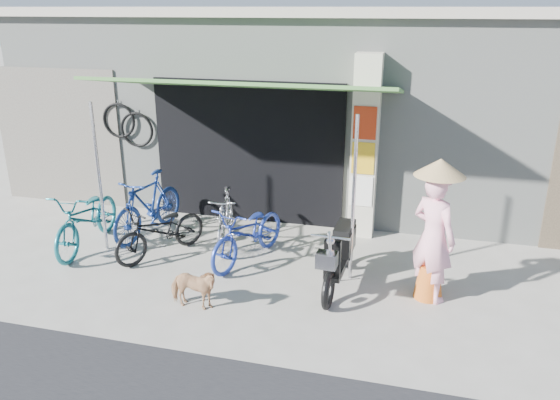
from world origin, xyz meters
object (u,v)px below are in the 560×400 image
(bike_silver, at_px, (226,219))
(nun, at_px, (434,232))
(bike_black, at_px, (161,230))
(street_dog, at_px, (193,288))
(moped, at_px, (340,255))
(bike_teal, at_px, (88,218))
(bike_blue, at_px, (148,205))
(bike_navy, at_px, (249,233))

(bike_silver, bearing_deg, nun, -27.62)
(bike_black, bearing_deg, street_dog, -22.00)
(moped, relative_size, nun, 0.92)
(bike_teal, distance_m, street_dog, 2.73)
(bike_blue, bearing_deg, street_dog, -41.13)
(moped, bearing_deg, nun, 0.54)
(bike_teal, bearing_deg, moped, -8.41)
(bike_teal, height_order, nun, nun)
(bike_blue, relative_size, nun, 0.93)
(bike_blue, xyz_separation_m, moped, (3.36, -0.92, -0.08))
(moped, bearing_deg, street_dog, -143.87)
(bike_navy, height_order, nun, nun)
(moped, distance_m, nun, 1.30)
(bike_silver, height_order, nun, nun)
(bike_black, xyz_separation_m, bike_silver, (0.81, 0.66, 0.03))
(bike_teal, distance_m, nun, 5.30)
(bike_black, distance_m, bike_silver, 1.04)
(street_dog, height_order, moped, moped)
(bike_silver, height_order, moped, moped)
(bike_black, relative_size, moped, 0.91)
(moped, bearing_deg, bike_blue, 167.71)
(bike_teal, distance_m, bike_navy, 2.64)
(street_dog, distance_m, nun, 3.16)
(street_dog, bearing_deg, bike_navy, -8.58)
(bike_teal, xyz_separation_m, street_dog, (2.37, -1.35, -0.21))
(bike_blue, height_order, bike_black, bike_blue)
(bike_teal, xyz_separation_m, moped, (4.07, -0.24, -0.05))
(moped, bearing_deg, bike_silver, 158.85)
(bike_black, relative_size, bike_navy, 0.92)
(street_dog, xyz_separation_m, nun, (2.91, 1.06, 0.65))
(bike_black, distance_m, nun, 4.04)
(nun, bearing_deg, bike_navy, 28.24)
(street_dog, relative_size, nun, 0.36)
(bike_navy, bearing_deg, street_dog, -82.15)
(bike_blue, distance_m, bike_silver, 1.38)
(bike_silver, xyz_separation_m, bike_navy, (0.55, -0.49, 0.01))
(street_dog, bearing_deg, bike_teal, 61.62)
(bike_silver, xyz_separation_m, nun, (3.19, -0.94, 0.49))
(bike_black, height_order, street_dog, bike_black)
(bike_blue, bearing_deg, bike_teal, -126.54)
(bike_black, bearing_deg, bike_silver, 67.93)
(bike_silver, bearing_deg, bike_black, -152.11)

